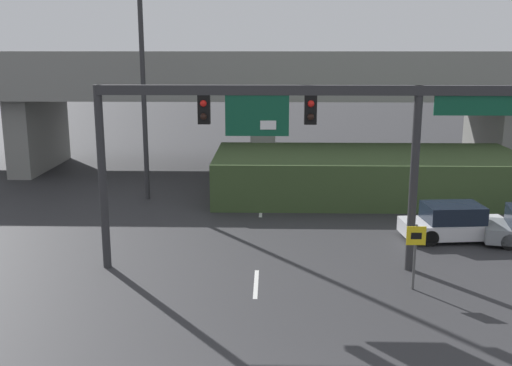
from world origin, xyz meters
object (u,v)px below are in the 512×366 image
object	(u,v)px
signal_gantry	(295,124)
speed_limit_sign	(415,247)
highway_light_pole_near	(140,16)
parked_sedan_near_right	(455,223)

from	to	relation	value
signal_gantry	speed_limit_sign	world-z (taller)	signal_gantry
highway_light_pole_near	parked_sedan_near_right	bearing A→B (deg)	-24.27
parked_sedan_near_right	highway_light_pole_near	bearing A→B (deg)	150.48
speed_limit_sign	parked_sedan_near_right	bearing A→B (deg)	61.48
signal_gantry	speed_limit_sign	xyz separation A→B (m)	(3.73, -1.74, -3.64)
signal_gantry	parked_sedan_near_right	distance (m)	8.60
speed_limit_sign	parked_sedan_near_right	distance (m)	5.95
signal_gantry	speed_limit_sign	bearing A→B (deg)	-25.00
highway_light_pole_near	parked_sedan_near_right	distance (m)	17.00
signal_gantry	highway_light_pole_near	distance (m)	12.47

